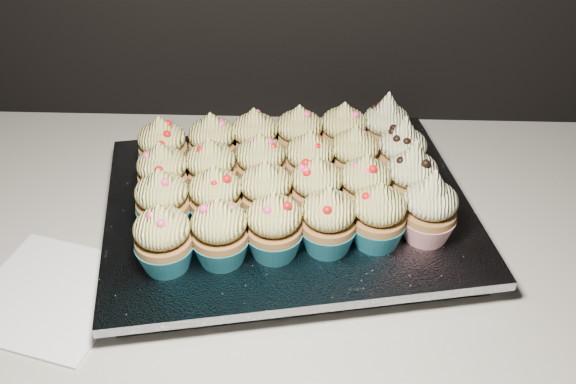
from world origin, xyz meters
name	(u,v)px	position (x,y,z in m)	size (l,w,h in m)	color
worktop	(442,261)	(0.00, 1.70, 0.88)	(2.44, 0.64, 0.04)	silver
napkin	(51,295)	(-0.45, 1.61, 0.90)	(0.16, 0.16, 0.00)	white
baking_tray	(288,217)	(-0.19, 1.74, 0.91)	(0.41, 0.31, 0.02)	black
foil_lining	(288,206)	(-0.19, 1.74, 0.93)	(0.44, 0.34, 0.01)	silver
cupcake_0	(163,239)	(-0.32, 1.63, 0.97)	(0.06, 0.06, 0.08)	#1B6D7F
cupcake_1	(220,233)	(-0.26, 1.64, 0.97)	(0.06, 0.06, 0.08)	#1B6D7F
cupcake_2	(274,227)	(-0.20, 1.65, 0.97)	(0.06, 0.06, 0.08)	#1B6D7F
cupcake_3	(328,221)	(-0.14, 1.66, 0.97)	(0.06, 0.06, 0.08)	#1B6D7F
cupcake_4	(378,216)	(-0.09, 1.67, 0.97)	(0.06, 0.06, 0.08)	#1B6D7F
cupcake_5	(429,209)	(-0.03, 1.68, 0.97)	(0.06, 0.06, 0.10)	maroon
cupcake_6	(163,202)	(-0.33, 1.69, 0.97)	(0.06, 0.06, 0.08)	#1B6D7F
cupcake_7	(216,199)	(-0.27, 1.70, 0.97)	(0.06, 0.06, 0.08)	#1B6D7F
cupcake_8	(266,194)	(-0.21, 1.71, 0.97)	(0.06, 0.06, 0.08)	#1B6D7F
cupcake_9	(316,189)	(-0.16, 1.72, 0.97)	(0.06, 0.06, 0.08)	#1B6D7F
cupcake_10	(365,187)	(-0.10, 1.72, 0.97)	(0.06, 0.06, 0.08)	#1B6D7F
cupcake_11	(411,179)	(-0.04, 1.74, 0.97)	(0.06, 0.06, 0.10)	maroon
cupcake_12	(163,175)	(-0.34, 1.74, 0.97)	(0.06, 0.06, 0.08)	#1B6D7F
cupcake_13	(211,170)	(-0.28, 1.75, 0.97)	(0.06, 0.06, 0.08)	#1B6D7F
cupcake_14	(261,165)	(-0.22, 1.76, 0.97)	(0.06, 0.06, 0.08)	#1B6D7F
cupcake_15	(310,162)	(-0.16, 1.77, 0.97)	(0.06, 0.06, 0.08)	#1B6D7F
cupcake_16	(354,157)	(-0.11, 1.79, 0.97)	(0.06, 0.06, 0.08)	#1B6D7F
cupcake_17	(402,153)	(-0.05, 1.79, 0.97)	(0.06, 0.06, 0.10)	maroon
cupcake_18	(163,148)	(-0.35, 1.80, 0.97)	(0.06, 0.06, 0.08)	#1B6D7F
cupcake_19	(213,144)	(-0.29, 1.81, 0.97)	(0.06, 0.06, 0.08)	#1B6D7F
cupcake_20	(255,139)	(-0.24, 1.82, 0.97)	(0.06, 0.06, 0.08)	#1B6D7F
cupcake_21	(299,136)	(-0.18, 1.83, 0.97)	(0.06, 0.06, 0.08)	#1B6D7F
cupcake_22	(343,133)	(-0.12, 1.84, 0.97)	(0.06, 0.06, 0.08)	#1B6D7F
cupcake_23	(386,128)	(-0.06, 1.85, 0.97)	(0.06, 0.06, 0.10)	maroon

